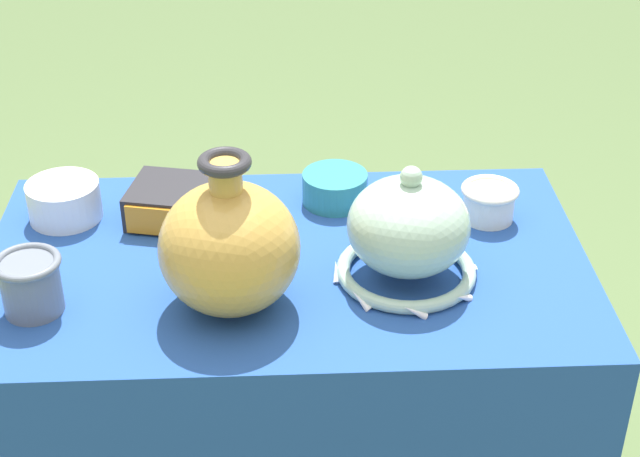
% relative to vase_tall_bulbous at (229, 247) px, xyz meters
% --- Properties ---
extents(display_table, '(1.00, 0.59, 0.75)m').
position_rel_vase_tall_bulbous_xyz_m(display_table, '(0.08, 0.10, -0.21)').
color(display_table, brown).
rests_on(display_table, ground_plane).
extents(vase_tall_bulbous, '(0.21, 0.21, 0.26)m').
position_rel_vase_tall_bulbous_xyz_m(vase_tall_bulbous, '(0.00, 0.00, 0.00)').
color(vase_tall_bulbous, gold).
rests_on(vase_tall_bulbous, display_table).
extents(vase_dome_bell, '(0.24, 0.24, 0.20)m').
position_rel_vase_tall_bulbous_xyz_m(vase_dome_bell, '(0.28, 0.06, -0.02)').
color(vase_dome_bell, '#A8CCB7').
rests_on(vase_dome_bell, display_table).
extents(mosaic_tile_box, '(0.18, 0.17, 0.06)m').
position_rel_vase_tall_bulbous_xyz_m(mosaic_tile_box, '(-0.10, 0.26, -0.07)').
color(mosaic_tile_box, '#232328').
rests_on(mosaic_tile_box, display_table).
extents(pot_squat_teal, '(0.12, 0.12, 0.06)m').
position_rel_vase_tall_bulbous_xyz_m(pot_squat_teal, '(0.18, 0.31, -0.08)').
color(pot_squat_teal, teal).
rests_on(pot_squat_teal, display_table).
extents(cup_wide_ivory, '(0.10, 0.10, 0.06)m').
position_rel_vase_tall_bulbous_xyz_m(cup_wide_ivory, '(0.44, 0.24, -0.07)').
color(cup_wide_ivory, white).
rests_on(cup_wide_ivory, display_table).
extents(pot_squat_porcelain, '(0.13, 0.13, 0.07)m').
position_rel_vase_tall_bulbous_xyz_m(pot_squat_porcelain, '(-0.30, 0.27, -0.07)').
color(pot_squat_porcelain, white).
rests_on(pot_squat_porcelain, display_table).
extents(cup_wide_slate, '(0.10, 0.10, 0.09)m').
position_rel_vase_tall_bulbous_xyz_m(cup_wide_slate, '(-0.30, -0.00, -0.06)').
color(cup_wide_slate, slate).
rests_on(cup_wide_slate, display_table).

